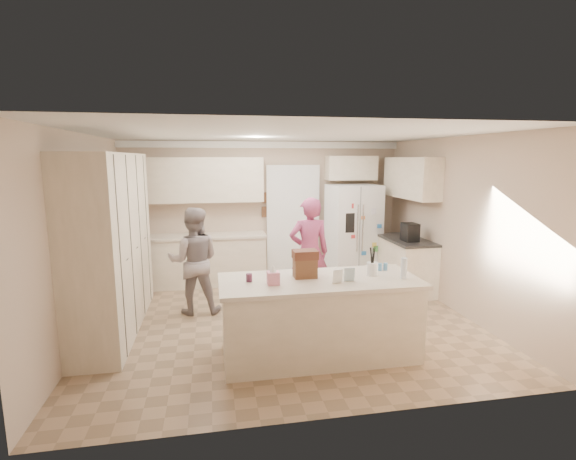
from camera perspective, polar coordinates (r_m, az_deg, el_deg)
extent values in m
cube|color=#957758|center=(6.08, -0.34, -12.38)|extent=(5.20, 4.60, 0.02)
cube|color=white|center=(5.64, -0.36, 13.11)|extent=(5.20, 4.60, 0.02)
cube|color=#C1A88E|center=(7.97, -3.27, 2.68)|extent=(5.20, 0.02, 2.60)
cube|color=#C1A88E|center=(3.52, 6.31, -6.48)|extent=(5.20, 0.02, 2.60)
cube|color=#C1A88E|center=(5.86, -26.37, -0.90)|extent=(0.02, 4.60, 2.60)
cube|color=#C1A88E|center=(6.68, 22.28, 0.58)|extent=(0.02, 4.60, 2.60)
cube|color=white|center=(7.87, -3.31, 11.56)|extent=(5.20, 0.08, 0.12)
cube|color=#F2E0C4|center=(5.99, -22.92, -1.65)|extent=(0.60, 2.60, 2.35)
cube|color=#F2E0C4|center=(7.76, -11.38, -4.15)|extent=(2.20, 0.60, 0.88)
cube|color=beige|center=(7.66, -11.50, -0.82)|extent=(2.24, 0.63, 0.04)
cube|color=#F2E0C4|center=(7.68, -11.74, 6.72)|extent=(2.20, 0.35, 0.80)
cube|color=black|center=(8.07, 0.66, 0.98)|extent=(0.90, 0.06, 2.10)
cube|color=white|center=(8.03, 0.70, 0.95)|extent=(1.02, 0.03, 2.22)
cube|color=brown|center=(7.91, -3.10, 4.45)|extent=(0.15, 0.02, 0.20)
cube|color=brown|center=(7.94, -3.09, 2.51)|extent=(0.15, 0.02, 0.20)
cube|color=white|center=(7.93, 8.88, -0.38)|extent=(0.97, 0.79, 1.80)
cube|color=gray|center=(7.60, 9.76, -0.85)|extent=(0.02, 0.02, 1.78)
cube|color=black|center=(7.48, 8.26, 0.96)|extent=(0.22, 0.03, 0.35)
cylinder|color=silver|center=(7.55, 9.47, 0.24)|extent=(0.02, 0.02, 0.85)
cylinder|color=silver|center=(7.58, 10.19, 0.26)|extent=(0.02, 0.02, 0.85)
cube|color=#F2E0C4|center=(8.11, 8.62, 8.38)|extent=(0.95, 0.35, 0.45)
cube|color=#F2E0C4|center=(7.55, 15.78, -4.73)|extent=(0.60, 1.20, 0.88)
cube|color=#2D2B28|center=(7.45, 15.87, -1.30)|extent=(0.63, 1.24, 0.04)
cube|color=#F2E0C4|center=(7.56, 16.50, 6.86)|extent=(0.35, 1.50, 0.70)
cube|color=black|center=(7.22, 16.35, -0.29)|extent=(0.22, 0.28, 0.30)
cube|color=#F2E0C4|center=(4.95, 4.28, -12.09)|extent=(2.20, 0.90, 0.88)
cube|color=beige|center=(4.80, 4.35, -6.98)|extent=(2.28, 0.96, 0.05)
cylinder|color=white|center=(5.02, 11.44, -5.22)|extent=(0.13, 0.13, 0.15)
cube|color=pink|center=(4.57, -2.03, -6.58)|extent=(0.13, 0.13, 0.14)
cone|color=white|center=(4.54, -2.04, -5.24)|extent=(0.08, 0.08, 0.08)
cube|color=brown|center=(4.82, 2.34, -5.22)|extent=(0.26, 0.18, 0.22)
cube|color=#592D1E|center=(4.78, 2.35, -3.37)|extent=(0.28, 0.20, 0.10)
cylinder|color=#59263F|center=(4.70, -5.34, -6.49)|extent=(0.07, 0.07, 0.09)
cube|color=white|center=(4.63, 6.81, -6.31)|extent=(0.12, 0.06, 0.16)
cube|color=silver|center=(4.72, 8.38, -6.03)|extent=(0.12, 0.05, 0.16)
cylinder|color=silver|center=(4.95, 15.56, -5.06)|extent=(0.07, 0.07, 0.24)
cylinder|color=teal|center=(5.24, 12.47, -4.95)|extent=(0.05, 0.05, 0.09)
cylinder|color=teal|center=(5.27, 13.18, -4.91)|extent=(0.05, 0.05, 0.09)
imported|color=gray|center=(6.31, -12.74, -4.13)|extent=(0.80, 0.64, 1.58)
imported|color=#AD3F7F|center=(6.42, 2.92, -3.09)|extent=(0.63, 0.42, 1.71)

